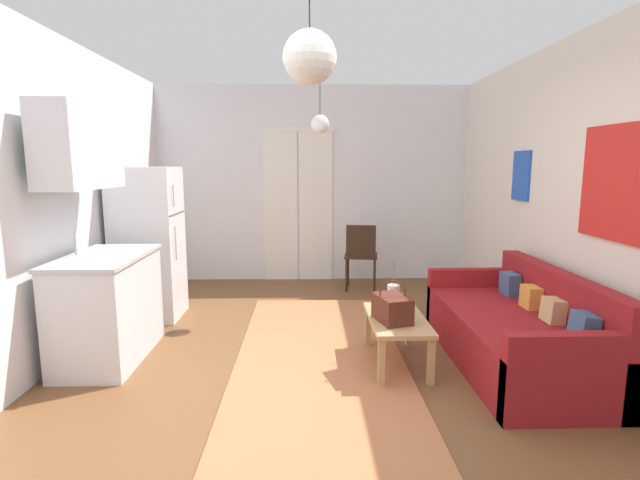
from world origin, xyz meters
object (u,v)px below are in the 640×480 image
coffee_table (397,324)px  bamboo_vase (393,296)px  couch (521,334)px  accent_chair (361,253)px  refrigerator (148,243)px  pendant_lamp_near (310,57)px  pendant_lamp_far (320,124)px  handbag (392,308)px

coffee_table → bamboo_vase: bamboo_vase is taller
couch → bamboo_vase: 1.08m
bamboo_vase → accent_chair: 2.06m
bamboo_vase → refrigerator: refrigerator is taller
pendant_lamp_near → pendant_lamp_far: (0.13, 2.56, -0.15)m
couch → accent_chair: (-1.06, 2.37, 0.24)m
bamboo_vase → coffee_table: bearing=-93.3°
coffee_table → couch: bearing=-2.1°
refrigerator → pendant_lamp_far: bearing=6.8°
refrigerator → handbag: bearing=-30.5°
coffee_table → accent_chair: size_ratio=0.99×
bamboo_vase → pendant_lamp_far: size_ratio=0.57×
couch → pendant_lamp_near: size_ratio=3.01×
couch → pendant_lamp_far: size_ratio=2.61×
couch → bamboo_vase: (-1.01, 0.31, 0.24)m
couch → bamboo_vase: bamboo_vase is taller
bamboo_vase → couch: bearing=-17.1°
handbag → refrigerator: 2.77m
couch → pendant_lamp_near: 2.80m
couch → handbag: bearing=-177.1°
refrigerator → pendant_lamp_near: bearing=-53.7°
refrigerator → pendant_lamp_far: (1.84, 0.22, 1.27)m
pendant_lamp_near → handbag: bearing=54.9°
refrigerator → pendant_lamp_far: pendant_lamp_far is taller
couch → pendant_lamp_far: 2.89m
accent_chair → pendant_lamp_far: pendant_lamp_far is taller
couch → coffee_table: size_ratio=2.24×
coffee_table → refrigerator: size_ratio=0.54×
bamboo_vase → refrigerator: bearing=157.1°
couch → bamboo_vase: size_ratio=4.60×
bamboo_vase → refrigerator: size_ratio=0.26×
bamboo_vase → pendant_lamp_far: (-0.61, 1.25, 1.57)m
couch → accent_chair: bearing=114.1°
handbag → refrigerator: (-2.37, 1.40, 0.30)m
accent_chair → pendant_lamp_near: (-0.68, -3.36, 1.72)m
couch → pendant_lamp_near: bearing=-150.3°
couch → refrigerator: (-3.46, 1.34, 0.54)m
coffee_table → handbag: bearing=-122.9°
accent_chair → bamboo_vase: bearing=99.5°
accent_chair → coffee_table: bearing=98.9°
refrigerator → pendant_lamp_near: (1.71, -2.34, 1.41)m
accent_chair → refrigerator: bearing=31.2°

